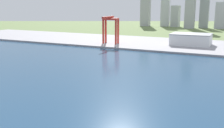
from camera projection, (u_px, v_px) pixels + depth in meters
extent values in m
plane|color=olive|center=(137.00, 77.00, 223.75)|extent=(2400.00, 2400.00, 0.00)
cube|color=navy|center=(104.00, 99.00, 170.95)|extent=(840.00, 360.00, 0.15)
cube|color=#99969B|center=(183.00, 45.00, 390.63)|extent=(840.00, 140.00, 2.50)
cube|color=#B72D23|center=(103.00, 32.00, 395.60)|extent=(2.20, 2.20, 34.46)
cube|color=#B72D23|center=(116.00, 32.00, 386.94)|extent=(2.20, 2.20, 34.46)
cube|color=#B72D23|center=(106.00, 31.00, 402.64)|extent=(2.20, 2.20, 34.46)
cube|color=#B72D23|center=(118.00, 32.00, 393.98)|extent=(2.20, 2.20, 34.46)
cube|color=#B72D23|center=(111.00, 19.00, 390.81)|extent=(22.78, 10.00, 2.80)
cube|color=#B72D23|center=(108.00, 17.00, 382.66)|extent=(2.60, 34.31, 2.60)
cube|color=white|center=(191.00, 40.00, 383.32)|extent=(53.64, 39.05, 14.89)
cube|color=gray|center=(191.00, 34.00, 381.60)|extent=(54.71, 39.83, 1.20)
cube|color=#A4A4AB|center=(146.00, 6.00, 753.95)|extent=(23.84, 23.01, 110.99)
cube|color=#B9BBC1|center=(165.00, 9.00, 741.05)|extent=(22.60, 15.78, 92.28)
cube|color=#A6ABAC|center=(175.00, 16.00, 732.81)|extent=(21.07, 26.86, 57.02)
cube|color=#A7A9AE|center=(191.00, 0.00, 672.48)|extent=(22.88, 23.68, 142.60)
cube|color=#979DA2|center=(204.00, 12.00, 687.24)|extent=(21.77, 17.20, 79.80)
cube|color=#B8B9C7|center=(221.00, 16.00, 668.80)|extent=(27.68, 16.58, 65.16)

